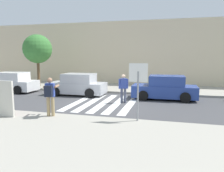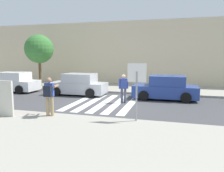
{
  "view_description": "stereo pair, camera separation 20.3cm",
  "coord_description": "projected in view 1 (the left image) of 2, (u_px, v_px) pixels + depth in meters",
  "views": [
    {
      "loc": [
        3.76,
        -12.2,
        2.82
      ],
      "look_at": [
        0.6,
        -0.2,
        1.1
      ],
      "focal_mm": 35.0,
      "sensor_mm": 36.0,
      "label": 1
    },
    {
      "loc": [
        3.95,
        -12.14,
        2.82
      ],
      "look_at": [
        0.6,
        -0.2,
        1.1
      ],
      "focal_mm": 35.0,
      "sensor_mm": 36.0,
      "label": 2
    }
  ],
  "objects": [
    {
      "name": "building_facade_far",
      "position": [
        132.0,
        54.0,
        22.56
      ],
      "size": [
        56.0,
        4.0,
        6.08
      ],
      "primitive_type": "cube",
      "color": "beige",
      "rests_on": "ground"
    },
    {
      "name": "ground_plane",
      "position": [
        103.0,
        103.0,
        13.01
      ],
      "size": [
        120.0,
        120.0,
        0.0
      ],
      "primitive_type": "plane",
      "color": "#424244"
    },
    {
      "name": "sidewalk_near",
      "position": [
        47.0,
        141.0,
        7.07
      ],
      "size": [
        60.0,
        6.0,
        0.14
      ],
      "primitive_type": "cube",
      "color": "#9E998C",
      "rests_on": "ground"
    },
    {
      "name": "street_tree_west",
      "position": [
        37.0,
        49.0,
        18.82
      ],
      "size": [
        2.47,
        2.47,
        4.51
      ],
      "color": "brown",
      "rests_on": "sidewalk_far"
    },
    {
      "name": "sidewalk_far",
      "position": [
        124.0,
        88.0,
        18.75
      ],
      "size": [
        60.0,
        4.8,
        0.14
      ],
      "primitive_type": "cube",
      "color": "#9E998C",
      "rests_on": "ground"
    },
    {
      "name": "parked_car_blue",
      "position": [
        165.0,
        88.0,
        14.23
      ],
      "size": [
        4.1,
        1.92,
        1.55
      ],
      "color": "#284293",
      "rests_on": "ground"
    },
    {
      "name": "crosswalk_stripe_1",
      "position": [
        92.0,
        102.0,
        13.41
      ],
      "size": [
        0.44,
        5.2,
        0.01
      ],
      "primitive_type": "cube",
      "color": "silver",
      "rests_on": "ground"
    },
    {
      "name": "pedestrian_crossing",
      "position": [
        123.0,
        87.0,
        13.06
      ],
      "size": [
        0.55,
        0.36,
        1.72
      ],
      "color": "#474C60",
      "rests_on": "ground"
    },
    {
      "name": "crosswalk_stripe_4",
      "position": [
        130.0,
        104.0,
        12.8
      ],
      "size": [
        0.44,
        5.2,
        0.01
      ],
      "primitive_type": "cube",
      "color": "silver",
      "rests_on": "ground"
    },
    {
      "name": "crosswalk_stripe_3",
      "position": [
        117.0,
        103.0,
        13.0
      ],
      "size": [
        0.44,
        5.2,
        0.01
      ],
      "primitive_type": "cube",
      "color": "silver",
      "rests_on": "ground"
    },
    {
      "name": "parked_car_silver",
      "position": [
        78.0,
        85.0,
        15.78
      ],
      "size": [
        4.1,
        1.92,
        1.55
      ],
      "color": "#B7BABF",
      "rests_on": "ground"
    },
    {
      "name": "crosswalk_stripe_0",
      "position": [
        80.0,
        101.0,
        13.61
      ],
      "size": [
        0.44,
        5.2,
        0.01
      ],
      "primitive_type": "cube",
      "color": "silver",
      "rests_on": "ground"
    },
    {
      "name": "photographer_with_backpack",
      "position": [
        50.0,
        93.0,
        9.63
      ],
      "size": [
        0.7,
        0.92,
        1.72
      ],
      "color": "tan",
      "rests_on": "sidewalk_near"
    },
    {
      "name": "advertising_board",
      "position": [
        3.0,
        99.0,
        9.65
      ],
      "size": [
        1.1,
        0.11,
        1.6
      ],
      "color": "beige",
      "rests_on": "sidewalk_near"
    },
    {
      "name": "crosswalk_stripe_2",
      "position": [
        104.0,
        103.0,
        13.21
      ],
      "size": [
        0.44,
        5.2,
        0.01
      ],
      "primitive_type": "cube",
      "color": "silver",
      "rests_on": "ground"
    },
    {
      "name": "parked_car_white",
      "position": [
        11.0,
        83.0,
        17.2
      ],
      "size": [
        4.1,
        1.92,
        1.55
      ],
      "color": "white",
      "rests_on": "ground"
    },
    {
      "name": "stop_sign",
      "position": [
        138.0,
        79.0,
        8.87
      ],
      "size": [
        0.76,
        0.08,
        2.38
      ],
      "color": "gray",
      "rests_on": "sidewalk_near"
    }
  ]
}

